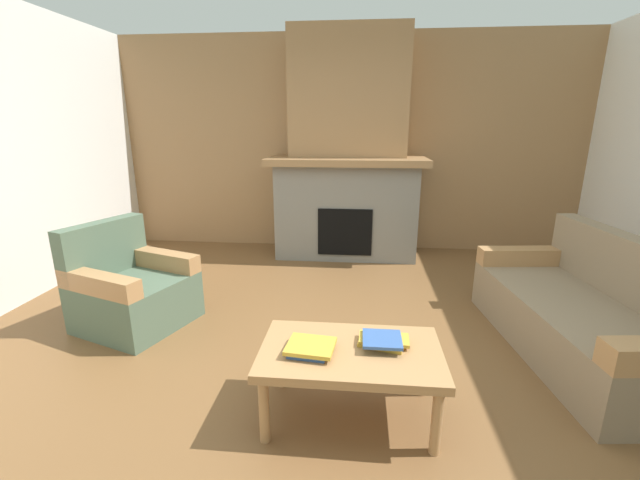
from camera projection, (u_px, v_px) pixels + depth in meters
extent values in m
plane|color=brown|center=(331.00, 368.00, 2.82)|extent=(9.00, 9.00, 0.00)
cube|color=#997047|center=(348.00, 145.00, 5.32)|extent=(6.00, 0.12, 2.70)
cube|color=gray|center=(346.00, 210.00, 5.14)|extent=(1.70, 0.70, 1.15)
cube|color=black|center=(345.00, 232.00, 4.88)|extent=(0.64, 0.08, 0.56)
cube|color=#997047|center=(347.00, 161.00, 4.93)|extent=(1.90, 0.82, 0.08)
cube|color=#997047|center=(349.00, 93.00, 4.86)|extent=(1.40, 0.50, 1.47)
cube|color=#847056|center=(578.00, 327.00, 2.97)|extent=(1.03, 1.88, 0.40)
cube|color=#847056|center=(636.00, 272.00, 2.86)|extent=(0.36, 1.81, 0.45)
cube|color=#A87A4C|center=(526.00, 256.00, 3.68)|extent=(0.85, 0.25, 0.15)
cube|color=#4C604C|center=(137.00, 302.00, 3.40)|extent=(0.97, 0.97, 0.40)
cube|color=#4C604C|center=(103.00, 248.00, 3.41)|extent=(0.38, 0.76, 0.45)
cube|color=#A87A4C|center=(98.00, 284.00, 3.05)|extent=(0.76, 0.38, 0.15)
cube|color=#A87A4C|center=(161.00, 259.00, 3.59)|extent=(0.76, 0.38, 0.15)
cube|color=#A87A4C|center=(351.00, 353.00, 2.26)|extent=(1.00, 0.60, 0.05)
cylinder|color=#A87A4C|center=(264.00, 410.00, 2.13)|extent=(0.06, 0.06, 0.38)
cylinder|color=#A87A4C|center=(437.00, 422.00, 2.05)|extent=(0.06, 0.06, 0.38)
cylinder|color=#A87A4C|center=(281.00, 359.00, 2.59)|extent=(0.06, 0.06, 0.38)
cylinder|color=#A87A4C|center=(423.00, 367.00, 2.51)|extent=(0.06, 0.06, 0.38)
cube|color=#335699|center=(309.00, 350.00, 2.22)|extent=(0.23, 0.20, 0.03)
cube|color=gold|center=(311.00, 346.00, 2.21)|extent=(0.28, 0.24, 0.02)
cube|color=gold|center=(382.00, 342.00, 2.31)|extent=(0.28, 0.23, 0.02)
cube|color=gold|center=(384.00, 339.00, 2.30)|extent=(0.29, 0.16, 0.02)
cube|color=#335699|center=(382.00, 339.00, 2.26)|extent=(0.21, 0.20, 0.02)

